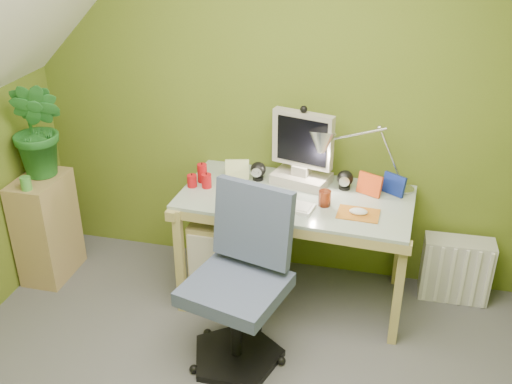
% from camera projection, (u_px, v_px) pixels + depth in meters
% --- Properties ---
extents(wall_back, '(3.20, 0.01, 2.40)m').
position_uv_depth(wall_back, '(279.00, 99.00, 3.70)').
color(wall_back, olive).
rests_on(wall_back, floor).
extents(desk, '(1.40, 0.76, 0.73)m').
position_uv_depth(desk, '(294.00, 248.00, 3.73)').
color(desk, tan).
rests_on(desk, floor).
extents(monitor, '(0.44, 0.32, 0.54)m').
position_uv_depth(monitor, '(303.00, 142.00, 3.59)').
color(monitor, '#B6AFA4').
rests_on(monitor, desk).
extents(speaker_left, '(0.12, 0.12, 0.12)m').
position_uv_depth(speaker_left, '(258.00, 171.00, 3.73)').
color(speaker_left, black).
rests_on(speaker_left, desk).
extents(speaker_right, '(0.10, 0.10, 0.12)m').
position_uv_depth(speaker_right, '(345.00, 180.00, 3.61)').
color(speaker_right, black).
rests_on(speaker_right, desk).
extents(keyboard, '(0.44, 0.20, 0.02)m').
position_uv_depth(keyboard, '(278.00, 203.00, 3.45)').
color(keyboard, silver).
rests_on(keyboard, desk).
extents(mousepad, '(0.24, 0.18, 0.01)m').
position_uv_depth(mousepad, '(358.00, 214.00, 3.36)').
color(mousepad, '#B5681C').
rests_on(mousepad, desk).
extents(mouse, '(0.12, 0.09, 0.04)m').
position_uv_depth(mouse, '(358.00, 212.00, 3.35)').
color(mouse, white).
rests_on(mouse, mousepad).
extents(amber_tumbler, '(0.09, 0.09, 0.09)m').
position_uv_depth(amber_tumbler, '(325.00, 198.00, 3.43)').
color(amber_tumbler, '#9C3616').
rests_on(amber_tumbler, desk).
extents(candle_cluster, '(0.18, 0.16, 0.12)m').
position_uv_depth(candle_cluster, '(200.00, 176.00, 3.67)').
color(candle_cluster, red).
rests_on(candle_cluster, desk).
extents(photo_frame_red, '(0.15, 0.08, 0.13)m').
position_uv_depth(photo_frame_red, '(370.00, 184.00, 3.55)').
color(photo_frame_red, '#D44316').
rests_on(photo_frame_red, desk).
extents(photo_frame_blue, '(0.13, 0.09, 0.12)m').
position_uv_depth(photo_frame_blue, '(394.00, 184.00, 3.55)').
color(photo_frame_blue, navy).
rests_on(photo_frame_blue, desk).
extents(photo_frame_green, '(0.15, 0.06, 0.13)m').
position_uv_depth(photo_frame_green, '(237.00, 170.00, 3.73)').
color(photo_frame_green, beige).
rests_on(photo_frame_green, desk).
extents(desk_lamp, '(0.62, 0.36, 0.62)m').
position_uv_depth(desk_lamp, '(379.00, 143.00, 3.48)').
color(desk_lamp, silver).
rests_on(desk_lamp, desk).
extents(side_ledge, '(0.27, 0.41, 0.72)m').
position_uv_depth(side_ledge, '(47.00, 227.00, 3.96)').
color(side_ledge, tan).
rests_on(side_ledge, floor).
extents(potted_plant, '(0.41, 0.36, 0.64)m').
position_uv_depth(potted_plant, '(39.00, 129.00, 3.68)').
color(potted_plant, '#236B29').
rests_on(potted_plant, side_ledge).
extents(green_cup, '(0.07, 0.07, 0.08)m').
position_uv_depth(green_cup, '(26.00, 183.00, 3.64)').
color(green_cup, '#4FA544').
rests_on(green_cup, side_ledge).
extents(task_chair, '(0.68, 0.68, 1.00)m').
position_uv_depth(task_chair, '(235.00, 286.00, 3.15)').
color(task_chair, '#414D6C').
rests_on(task_chair, floor).
extents(radiator, '(0.43, 0.18, 0.42)m').
position_uv_depth(radiator, '(456.00, 269.00, 3.79)').
color(radiator, beige).
rests_on(radiator, floor).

